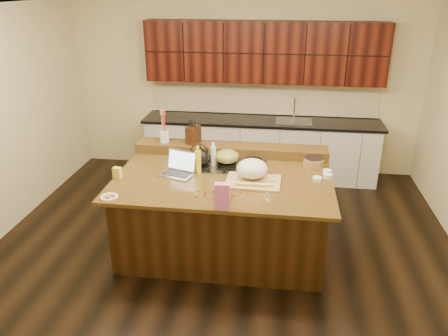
# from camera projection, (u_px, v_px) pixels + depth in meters

# --- Properties ---
(room) EXTENTS (5.52, 5.02, 2.72)m
(room) POSITION_uv_depth(u_px,v_px,m) (223.00, 140.00, 4.70)
(room) COLOR black
(room) RESTS_ON ground
(island) EXTENTS (2.40, 1.60, 0.92)m
(island) POSITION_uv_depth(u_px,v_px,m) (223.00, 212.00, 5.05)
(island) COLOR black
(island) RESTS_ON ground
(back_ledge) EXTENTS (2.40, 0.30, 0.12)m
(back_ledge) POSITION_uv_depth(u_px,v_px,m) (231.00, 149.00, 5.48)
(back_ledge) COLOR black
(back_ledge) RESTS_ON island
(cooktop) EXTENTS (0.92, 0.52, 0.05)m
(cooktop) POSITION_uv_depth(u_px,v_px,m) (227.00, 165.00, 5.13)
(cooktop) COLOR gray
(cooktop) RESTS_ON island
(back_counter) EXTENTS (3.70, 0.66, 2.40)m
(back_counter) POSITION_uv_depth(u_px,v_px,m) (262.00, 116.00, 6.83)
(back_counter) COLOR silver
(back_counter) RESTS_ON ground
(kettle) EXTENTS (0.28, 0.28, 0.20)m
(kettle) POSITION_uv_depth(u_px,v_px,m) (200.00, 157.00, 5.00)
(kettle) COLOR black
(kettle) RESTS_ON cooktop
(green_bowl) EXTENTS (0.34, 0.34, 0.15)m
(green_bowl) POSITION_uv_depth(u_px,v_px,m) (227.00, 156.00, 5.09)
(green_bowl) COLOR olive
(green_bowl) RESTS_ON cooktop
(laptop) EXTENTS (0.43, 0.38, 0.25)m
(laptop) POSITION_uv_depth(u_px,v_px,m) (179.00, 168.00, 4.91)
(laptop) COLOR #B7B7BC
(laptop) RESTS_ON island
(oil_bottle) EXTENTS (0.09, 0.09, 0.27)m
(oil_bottle) POSITION_uv_depth(u_px,v_px,m) (198.00, 162.00, 4.90)
(oil_bottle) COLOR yellow
(oil_bottle) RESTS_ON island
(vinegar_bottle) EXTENTS (0.08, 0.08, 0.25)m
(vinegar_bottle) POSITION_uv_depth(u_px,v_px,m) (213.00, 157.00, 5.07)
(vinegar_bottle) COLOR silver
(vinegar_bottle) RESTS_ON island
(wooden_tray) EXTENTS (0.60, 0.47, 0.24)m
(wooden_tray) POSITION_uv_depth(u_px,v_px,m) (252.00, 172.00, 4.72)
(wooden_tray) COLOR tan
(wooden_tray) RESTS_ON island
(ramekin_a) EXTENTS (0.11, 0.11, 0.04)m
(ramekin_a) POSITION_uv_depth(u_px,v_px,m) (328.00, 176.00, 4.82)
(ramekin_a) COLOR white
(ramekin_a) RESTS_ON island
(ramekin_b) EXTENTS (0.11, 0.11, 0.04)m
(ramekin_b) POSITION_uv_depth(u_px,v_px,m) (327.00, 172.00, 4.93)
(ramekin_b) COLOR white
(ramekin_b) RESTS_ON island
(ramekin_c) EXTENTS (0.11, 0.11, 0.04)m
(ramekin_c) POSITION_uv_depth(u_px,v_px,m) (317.00, 179.00, 4.74)
(ramekin_c) COLOR white
(ramekin_c) RESTS_ON island
(strainer_bowl) EXTENTS (0.30, 0.30, 0.09)m
(strainer_bowl) POSITION_uv_depth(u_px,v_px,m) (314.00, 163.00, 5.12)
(strainer_bowl) COLOR #996B3F
(strainer_bowl) RESTS_ON island
(kitchen_timer) EXTENTS (0.11, 0.11, 0.07)m
(kitchen_timer) POSITION_uv_depth(u_px,v_px,m) (268.00, 194.00, 4.39)
(kitchen_timer) COLOR silver
(kitchen_timer) RESTS_ON island
(pink_bag) EXTENTS (0.15, 0.08, 0.26)m
(pink_bag) POSITION_uv_depth(u_px,v_px,m) (222.00, 196.00, 4.12)
(pink_bag) COLOR pink
(pink_bag) RESTS_ON island
(candy_plate) EXTENTS (0.18, 0.18, 0.01)m
(candy_plate) POSITION_uv_depth(u_px,v_px,m) (109.00, 197.00, 4.39)
(candy_plate) COLOR white
(candy_plate) RESTS_ON island
(package_box) EXTENTS (0.10, 0.08, 0.13)m
(package_box) POSITION_uv_depth(u_px,v_px,m) (117.00, 173.00, 4.80)
(package_box) COLOR gold
(package_box) RESTS_ON island
(utensil_crock) EXTENTS (0.15, 0.15, 0.14)m
(utensil_crock) POSITION_uv_depth(u_px,v_px,m) (164.00, 137.00, 5.54)
(utensil_crock) COLOR white
(utensil_crock) RESTS_ON back_ledge
(knife_block) EXTENTS (0.18, 0.21, 0.23)m
(knife_block) POSITION_uv_depth(u_px,v_px,m) (193.00, 135.00, 5.47)
(knife_block) COLOR black
(knife_block) RESTS_ON back_ledge
(gumdrop_0) EXTENTS (0.02, 0.02, 0.02)m
(gumdrop_0) POSITION_uv_depth(u_px,v_px,m) (233.00, 196.00, 4.40)
(gumdrop_0) COLOR red
(gumdrop_0) RESTS_ON island
(gumdrop_1) EXTENTS (0.02, 0.02, 0.02)m
(gumdrop_1) POSITION_uv_depth(u_px,v_px,m) (230.00, 199.00, 4.33)
(gumdrop_1) COLOR #198C26
(gumdrop_1) RESTS_ON island
(gumdrop_2) EXTENTS (0.02, 0.02, 0.02)m
(gumdrop_2) POSITION_uv_depth(u_px,v_px,m) (213.00, 190.00, 4.52)
(gumdrop_2) COLOR red
(gumdrop_2) RESTS_ON island
(gumdrop_3) EXTENTS (0.02, 0.02, 0.02)m
(gumdrop_3) POSITION_uv_depth(u_px,v_px,m) (213.00, 192.00, 4.49)
(gumdrop_3) COLOR #198C26
(gumdrop_3) RESTS_ON island
(gumdrop_4) EXTENTS (0.02, 0.02, 0.02)m
(gumdrop_4) POSITION_uv_depth(u_px,v_px,m) (231.00, 199.00, 4.33)
(gumdrop_4) COLOR red
(gumdrop_4) RESTS_ON island
(gumdrop_5) EXTENTS (0.02, 0.02, 0.02)m
(gumdrop_5) POSITION_uv_depth(u_px,v_px,m) (196.00, 196.00, 4.40)
(gumdrop_5) COLOR #198C26
(gumdrop_5) RESTS_ON island
(gumdrop_6) EXTENTS (0.02, 0.02, 0.02)m
(gumdrop_6) POSITION_uv_depth(u_px,v_px,m) (228.00, 193.00, 4.46)
(gumdrop_6) COLOR red
(gumdrop_6) RESTS_ON island
(gumdrop_7) EXTENTS (0.02, 0.02, 0.02)m
(gumdrop_7) POSITION_uv_depth(u_px,v_px,m) (199.00, 190.00, 4.52)
(gumdrop_7) COLOR #198C26
(gumdrop_7) RESTS_ON island
(gumdrop_8) EXTENTS (0.02, 0.02, 0.02)m
(gumdrop_8) POSITION_uv_depth(u_px,v_px,m) (205.00, 192.00, 4.47)
(gumdrop_8) COLOR red
(gumdrop_8) RESTS_ON island
(gumdrop_9) EXTENTS (0.02, 0.02, 0.02)m
(gumdrop_9) POSITION_uv_depth(u_px,v_px,m) (198.00, 191.00, 4.51)
(gumdrop_9) COLOR #198C26
(gumdrop_9) RESTS_ON island
(gumdrop_10) EXTENTS (0.02, 0.02, 0.02)m
(gumdrop_10) POSITION_uv_depth(u_px,v_px,m) (240.00, 192.00, 4.47)
(gumdrop_10) COLOR red
(gumdrop_10) RESTS_ON island
(gumdrop_11) EXTENTS (0.02, 0.02, 0.02)m
(gumdrop_11) POSITION_uv_depth(u_px,v_px,m) (219.00, 201.00, 4.29)
(gumdrop_11) COLOR #198C26
(gumdrop_11) RESTS_ON island
(gumdrop_12) EXTENTS (0.02, 0.02, 0.02)m
(gumdrop_12) POSITION_uv_depth(u_px,v_px,m) (205.00, 195.00, 4.41)
(gumdrop_12) COLOR red
(gumdrop_12) RESTS_ON island
(gumdrop_13) EXTENTS (0.02, 0.02, 0.02)m
(gumdrop_13) POSITION_uv_depth(u_px,v_px,m) (232.00, 198.00, 4.36)
(gumdrop_13) COLOR #198C26
(gumdrop_13) RESTS_ON island
(gumdrop_14) EXTENTS (0.02, 0.02, 0.02)m
(gumdrop_14) POSITION_uv_depth(u_px,v_px,m) (213.00, 199.00, 4.33)
(gumdrop_14) COLOR red
(gumdrop_14) RESTS_ON island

